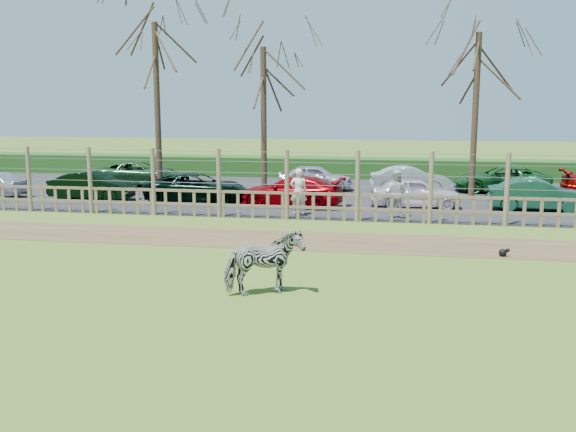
% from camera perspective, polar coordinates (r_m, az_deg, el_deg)
% --- Properties ---
extents(ground, '(120.00, 120.00, 0.00)m').
position_cam_1_polar(ground, '(15.35, -5.32, -5.53)').
color(ground, olive).
rests_on(ground, ground).
extents(dirt_strip, '(34.00, 2.80, 0.01)m').
position_cam_1_polar(dirt_strip, '(19.60, -1.88, -2.07)').
color(dirt_strip, brown).
rests_on(dirt_strip, ground).
extents(asphalt, '(44.00, 13.00, 0.04)m').
position_cam_1_polar(asphalt, '(29.31, 2.11, 1.97)').
color(asphalt, '#232326').
rests_on(asphalt, ground).
extents(hedge, '(46.00, 2.00, 1.10)m').
position_cam_1_polar(hedge, '(36.15, 3.63, 4.32)').
color(hedge, '#1E4716').
rests_on(hedge, ground).
extents(fence, '(30.16, 0.16, 2.50)m').
position_cam_1_polar(fence, '(22.84, -0.10, 1.69)').
color(fence, brown).
rests_on(fence, ground).
extents(tree_left, '(4.80, 4.80, 7.88)m').
position_cam_1_polar(tree_left, '(28.76, -11.66, 12.80)').
color(tree_left, '#3D2B1E').
rests_on(tree_left, ground).
extents(tree_mid, '(4.80, 4.80, 6.83)m').
position_cam_1_polar(tree_mid, '(28.40, -2.19, 11.52)').
color(tree_mid, '#3D2B1E').
rests_on(tree_mid, ground).
extents(tree_right, '(4.80, 4.80, 7.35)m').
position_cam_1_polar(tree_right, '(28.45, 16.46, 11.88)').
color(tree_right, '#3D2B1E').
rests_on(tree_right, ground).
extents(zebra, '(1.84, 1.49, 1.42)m').
position_cam_1_polar(zebra, '(13.83, -2.16, -4.19)').
color(zebra, gray).
rests_on(zebra, ground).
extents(visitor_a, '(0.68, 0.50, 1.72)m').
position_cam_1_polar(visitor_a, '(23.55, 0.94, 2.18)').
color(visitor_a, '#F1E3CD').
rests_on(visitor_a, asphalt).
extents(visitor_b, '(0.98, 0.85, 1.72)m').
position_cam_1_polar(visitor_b, '(23.35, 9.55, 1.98)').
color(visitor_b, beige).
rests_on(visitor_b, asphalt).
extents(crow, '(0.29, 0.22, 0.24)m').
position_cam_1_polar(crow, '(18.33, 18.59, -3.09)').
color(crow, black).
rests_on(crow, ground).
extents(car_1, '(3.65, 1.30, 1.20)m').
position_cam_1_polar(car_1, '(28.49, -16.96, 2.57)').
color(car_1, black).
rests_on(car_1, asphalt).
extents(car_2, '(4.45, 2.31, 1.20)m').
position_cam_1_polar(car_2, '(26.90, -8.09, 2.49)').
color(car_2, black).
rests_on(car_2, asphalt).
extents(car_3, '(4.30, 2.13, 1.20)m').
position_cam_1_polar(car_3, '(25.60, 0.33, 2.21)').
color(car_3, '#96020A').
rests_on(car_3, asphalt).
extents(car_4, '(3.68, 1.88, 1.20)m').
position_cam_1_polar(car_4, '(25.70, 11.23, 2.05)').
color(car_4, silver).
rests_on(car_4, asphalt).
extents(car_5, '(3.69, 1.40, 1.20)m').
position_cam_1_polar(car_5, '(26.34, 21.32, 1.75)').
color(car_5, '#174D38').
rests_on(car_5, asphalt).
extents(car_8, '(4.50, 2.42, 1.20)m').
position_cam_1_polar(car_8, '(32.99, -13.17, 3.69)').
color(car_8, '#1E4525').
rests_on(car_8, asphalt).
extents(car_10, '(3.58, 1.56, 1.20)m').
position_cam_1_polar(car_10, '(30.46, 2.43, 3.45)').
color(car_10, '#C0B1C4').
rests_on(car_10, asphalt).
extents(car_11, '(3.76, 1.67, 1.20)m').
position_cam_1_polar(car_11, '(30.09, 10.81, 3.20)').
color(car_11, '#ABB5B3').
rests_on(car_11, asphalt).
extents(car_12, '(4.39, 2.15, 1.20)m').
position_cam_1_polar(car_12, '(31.20, 18.43, 3.10)').
color(car_12, '#175822').
rests_on(car_12, asphalt).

